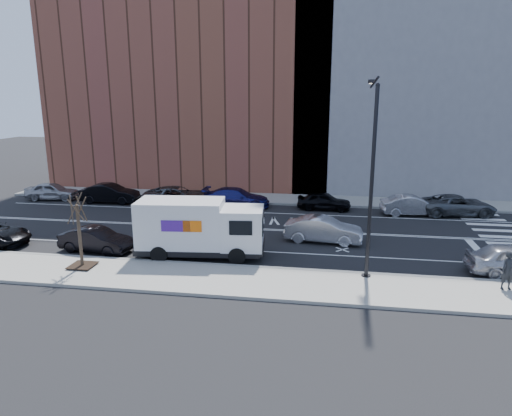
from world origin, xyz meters
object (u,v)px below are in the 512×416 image
(far_parked_a, at_px, (52,191))
(pedestrian, at_px, (508,270))
(driving_sedan, at_px, (323,230))
(fedex_van, at_px, (199,227))
(far_parked_b, at_px, (110,193))

(far_parked_a, xyz_separation_m, pedestrian, (30.73, -13.88, 0.31))
(driving_sedan, xyz_separation_m, pedestrian, (8.14, -6.01, 0.28))
(fedex_van, relative_size, far_parked_b, 1.49)
(fedex_van, bearing_deg, pedestrian, -14.78)
(fedex_van, height_order, pedestrian, fedex_van)
(far_parked_a, bearing_deg, pedestrian, -121.09)
(far_parked_a, bearing_deg, far_parked_b, -99.92)
(far_parked_a, height_order, far_parked_b, far_parked_b)
(fedex_van, distance_m, far_parked_a, 19.73)
(fedex_van, bearing_deg, far_parked_b, 128.14)
(driving_sedan, bearing_deg, far_parked_a, 76.88)
(far_parked_b, xyz_separation_m, pedestrian, (25.44, -13.59, 0.26))
(far_parked_a, bearing_deg, driving_sedan, -115.99)
(far_parked_b, relative_size, driving_sedan, 1.03)
(fedex_van, height_order, far_parked_a, fedex_van)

